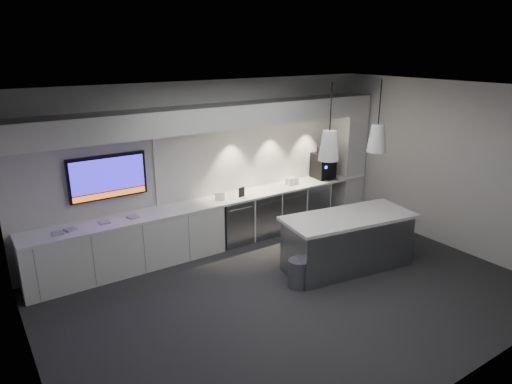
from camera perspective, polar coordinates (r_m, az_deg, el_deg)
floor at (r=7.06m, az=4.65°, el=-12.60°), size 7.00×7.00×0.00m
ceiling at (r=6.12m, az=5.36°, el=12.43°), size 7.00×7.00×0.00m
wall_back at (r=8.44m, az=-5.67°, el=3.56°), size 7.00×0.00×7.00m
wall_front at (r=4.90m, az=23.75°, el=-8.77°), size 7.00×0.00×7.00m
wall_left at (r=5.17m, az=-27.30°, el=-7.86°), size 0.00×7.00×7.00m
wall_right at (r=8.97m, az=22.76°, el=3.09°), size 0.00×7.00×7.00m
back_counter at (r=8.34m, az=-4.48°, el=-1.02°), size 6.80×0.65×0.04m
left_base_cabinets at (r=7.87m, az=-15.63°, el=-6.39°), size 3.30×0.63×0.86m
fridge_unit_a at (r=8.62m, az=-2.96°, el=-3.59°), size 0.60×0.61×0.85m
fridge_unit_b at (r=8.93m, az=0.51°, el=-2.78°), size 0.60×0.61×0.85m
fridge_unit_c at (r=9.28m, az=3.72°, el=-2.01°), size 0.60×0.61×0.85m
fridge_unit_d at (r=9.66m, az=6.70°, el=-1.29°), size 0.60×0.61×0.85m
backsplash at (r=9.02m, az=1.12°, el=4.90°), size 4.60×0.03×1.30m
soffit at (r=8.01m, az=-4.84°, el=9.37°), size 6.90×0.60×0.40m
column at (r=10.14m, az=11.38°, el=4.54°), size 0.55×0.55×2.60m
wall_tv at (r=7.70m, az=-18.03°, el=1.81°), size 1.25×0.07×0.72m
island at (r=7.77m, az=11.35°, el=-6.09°), size 2.30×1.26×0.92m
bin at (r=7.16m, az=5.28°, el=-10.09°), size 0.32×0.32×0.45m
coffee_machine at (r=9.69m, az=8.40°, el=3.41°), size 0.42×0.58×0.70m
sign_black at (r=8.43m, az=-1.81°, el=-0.00°), size 0.14×0.05×0.18m
sign_white at (r=8.26m, az=-4.55°, el=-0.57°), size 0.18×0.08×0.14m
cup_cluster at (r=9.19m, az=4.52°, el=1.35°), size 0.26×0.16×0.14m
tray_a at (r=7.40m, az=-23.52°, el=-4.76°), size 0.17×0.17×0.02m
tray_b at (r=7.49m, az=-22.17°, el=-4.34°), size 0.20×0.20×0.02m
tray_c at (r=7.60m, az=-18.42°, el=-3.60°), size 0.17×0.17×0.02m
tray_d at (r=7.69m, az=-15.10°, el=-3.03°), size 0.19×0.19×0.02m
pendant_left at (r=6.90m, az=9.11°, el=5.76°), size 0.31×0.31×1.15m
pendant_right at (r=7.64m, az=14.91°, el=6.54°), size 0.31×0.31×1.15m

